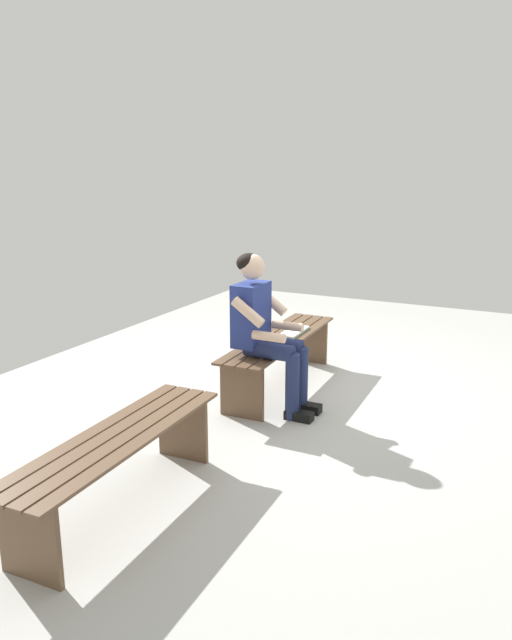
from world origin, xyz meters
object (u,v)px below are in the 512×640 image
Objects in this scene: bench_far at (118,454)px; book_open at (294,332)px; person_seated at (265,326)px; apple at (283,338)px; bench_near at (280,349)px.

bench_far is 2.43m from book_open.
person_seated is 0.75m from book_open.
apple reaches higher than book_open.
person_seated reaches higher than bench_far.
bench_near is 0.22m from apple.
book_open is (-2.42, 0.06, 0.12)m from bench_far.
book_open is at bearing 178.67° from bench_far.
apple is at bearing 31.55° from bench_near.
bench_near is 4.31× the size of book_open.
apple is (-2.10, 0.08, 0.15)m from bench_far.
bench_near and bench_far have the same top height.
person_seated is 0.44m from apple.
apple is at bearing 3.49° from book_open.
apple is 0.17× the size of book_open.
person_seated is (0.53, 0.10, 0.35)m from bench_near.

